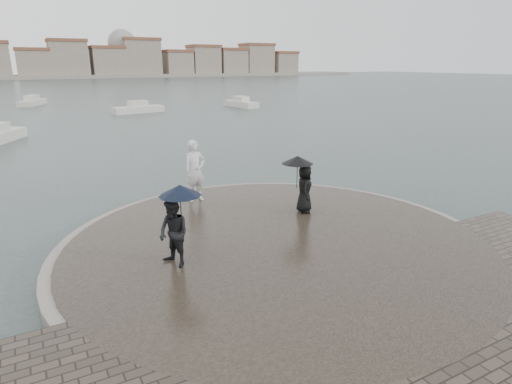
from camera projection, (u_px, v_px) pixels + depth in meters
ground at (360, 310)px, 9.47m from camera, size 400.00×400.00×0.00m
kerb_ring at (277, 246)px, 12.36m from camera, size 12.50×12.50×0.32m
quay_tip at (278, 245)px, 12.35m from camera, size 11.90×11.90×0.36m
statue at (195, 171)px, 15.51m from camera, size 0.88×0.64×2.24m
visitor_left at (175, 222)px, 10.50m from camera, size 1.24×1.14×2.04m
visitor_right at (302, 180)px, 14.28m from camera, size 1.22×1.11×1.95m
far_skyline at (12, 62)px, 139.97m from camera, size 260.00×20.00×37.00m
boats at (114, 110)px, 45.80m from camera, size 28.92×34.23×1.50m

